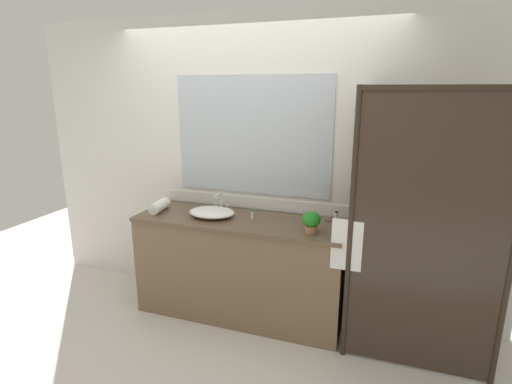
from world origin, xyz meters
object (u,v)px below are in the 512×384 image
(faucet, at_px, (221,204))
(potted_plant, at_px, (311,221))
(amenity_bottle_body_wash, at_px, (336,217))
(sink_basin, at_px, (212,212))
(rolled_towel_near_edge, at_px, (159,206))
(amenity_bottle_shampoo, at_px, (252,215))

(faucet, xyz_separation_m, potted_plant, (0.89, -0.29, 0.04))
(potted_plant, bearing_deg, amenity_bottle_body_wash, 63.44)
(sink_basin, xyz_separation_m, faucet, (-0.00, 0.18, 0.02))
(faucet, height_order, rolled_towel_near_edge, faucet)
(sink_basin, height_order, rolled_towel_near_edge, rolled_towel_near_edge)
(sink_basin, height_order, faucet, faucet)
(amenity_bottle_shampoo, relative_size, rolled_towel_near_edge, 0.32)
(potted_plant, xyz_separation_m, amenity_bottle_shampoo, (-0.53, 0.14, -0.06))
(amenity_bottle_shampoo, xyz_separation_m, amenity_bottle_body_wash, (0.68, 0.16, 0.01))
(sink_basin, relative_size, faucet, 2.38)
(sink_basin, height_order, amenity_bottle_shampoo, amenity_bottle_shampoo)
(potted_plant, height_order, rolled_towel_near_edge, potted_plant)
(amenity_bottle_shampoo, distance_m, rolled_towel_near_edge, 0.87)
(sink_basin, distance_m, rolled_towel_near_edge, 0.51)
(faucet, xyz_separation_m, rolled_towel_near_edge, (-0.51, -0.21, -0.01))
(amenity_bottle_body_wash, relative_size, rolled_towel_near_edge, 0.38)
(sink_basin, bearing_deg, rolled_towel_near_edge, -177.35)
(amenity_bottle_shampoo, distance_m, amenity_bottle_body_wash, 0.70)
(potted_plant, bearing_deg, rolled_towel_near_edge, 176.61)
(sink_basin, bearing_deg, amenity_bottle_body_wash, 10.52)
(amenity_bottle_shampoo, bearing_deg, sink_basin, -174.26)
(amenity_bottle_shampoo, relative_size, amenity_bottle_body_wash, 0.84)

